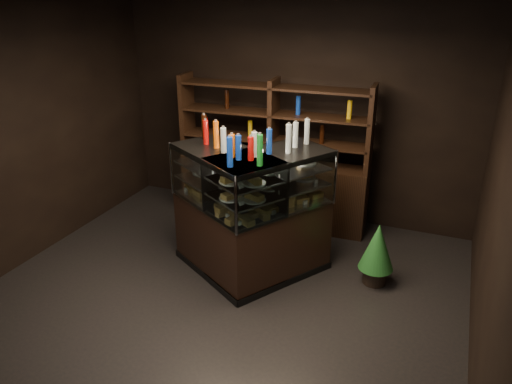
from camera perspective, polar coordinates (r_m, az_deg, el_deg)
ground at (r=5.43m, az=-4.68°, el=-12.41°), size 5.00×5.00×0.00m
room_shell at (r=4.59m, az=-5.46°, el=7.77°), size 5.02×5.02×3.01m
display_case at (r=5.66m, az=-0.87°, el=-4.88°), size 1.85×1.50×1.47m
food_display at (r=5.40m, az=-0.92°, el=0.70°), size 1.45×1.13×0.45m
bottles_top at (r=5.24m, az=-0.94°, el=5.94°), size 1.28×0.99×0.30m
potted_conifer at (r=5.63m, az=13.73°, el=-5.97°), size 0.39×0.39×0.83m
back_shelving at (r=6.85m, az=1.92°, el=1.23°), size 2.59×0.56×2.00m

